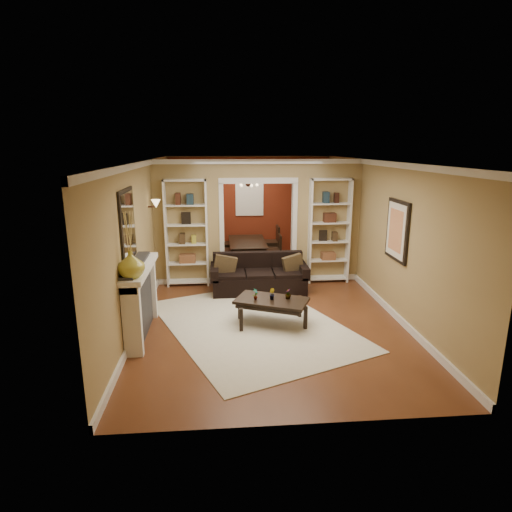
{
  "coord_description": "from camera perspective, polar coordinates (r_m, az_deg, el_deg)",
  "views": [
    {
      "loc": [
        -0.83,
        -8.03,
        2.96
      ],
      "look_at": [
        -0.22,
        -0.8,
        1.09
      ],
      "focal_mm": 30.0,
      "sensor_mm": 36.0,
      "label": 1
    }
  ],
  "objects": [
    {
      "name": "dining_table",
      "position": [
        11.1,
        -1.0,
        0.53
      ],
      "size": [
        1.67,
        0.93,
        0.59
      ],
      "primitive_type": "imported",
      "rotation": [
        0.0,
        0.0,
        1.57
      ],
      "color": "black",
      "rests_on": "floor"
    },
    {
      "name": "vase",
      "position": [
        6.24,
        -16.34,
        -1.05
      ],
      "size": [
        0.4,
        0.4,
        0.39
      ],
      "primitive_type": "imported",
      "rotation": [
        0.0,
        0.0,
        0.06
      ],
      "color": "#ADA737",
      "rests_on": "fireplace"
    },
    {
      "name": "coffee_table",
      "position": [
        7.35,
        2.1,
        -7.43
      ],
      "size": [
        1.35,
        1.07,
        0.45
      ],
      "primitive_type": "cube",
      "rotation": [
        0.0,
        0.0,
        -0.41
      ],
      "color": "black",
      "rests_on": "floor"
    },
    {
      "name": "plant_left",
      "position": [
        7.21,
        -0.08,
        -5.11
      ],
      "size": [
        0.12,
        0.13,
        0.2
      ],
      "primitive_type": "imported",
      "rotation": [
        0.0,
        0.0,
        0.99
      ],
      "color": "#336626",
      "rests_on": "coffee_table"
    },
    {
      "name": "wall_sconce",
      "position": [
        8.75,
        -13.58,
        6.61
      ],
      "size": [
        0.18,
        0.18,
        0.22
      ],
      "primitive_type": "cube",
      "color": "#FFE0A5",
      "rests_on": "wall_left"
    },
    {
      "name": "wall_front",
      "position": [
        4.41,
        6.35,
        -7.06
      ],
      "size": [
        8.0,
        0.0,
        8.0
      ],
      "primitive_type": "plane",
      "rotation": [
        -1.57,
        0.0,
        0.0
      ],
      "color": "#A38956",
      "rests_on": "ground"
    },
    {
      "name": "pillow_left",
      "position": [
        8.78,
        -4.2,
        -1.17
      ],
      "size": [
        0.46,
        0.16,
        0.45
      ],
      "primitive_type": "cube",
      "rotation": [
        0.0,
        0.0,
        0.07
      ],
      "color": "#4F3D22",
      "rests_on": "sofa"
    },
    {
      "name": "chandelier",
      "position": [
        10.8,
        -0.43,
        9.43
      ],
      "size": [
        0.5,
        0.5,
        0.3
      ],
      "primitive_type": "cube",
      "color": "#3C211B",
      "rests_on": "ceiling"
    },
    {
      "name": "wall_back",
      "position": [
        12.16,
        -0.9,
        6.82
      ],
      "size": [
        8.0,
        0.0,
        8.0
      ],
      "primitive_type": "plane",
      "rotation": [
        1.57,
        0.0,
        0.0
      ],
      "color": "#A38956",
      "rests_on": "ground"
    },
    {
      "name": "wall_left",
      "position": [
        8.31,
        -14.62,
        2.78
      ],
      "size": [
        0.0,
        8.0,
        8.0
      ],
      "primitive_type": "plane",
      "rotation": [
        1.57,
        0.0,
        1.57
      ],
      "color": "#A38956",
      "rests_on": "ground"
    },
    {
      "name": "ceiling",
      "position": [
        8.07,
        1.07,
        12.58
      ],
      "size": [
        8.0,
        8.0,
        0.0
      ],
      "primitive_type": "plane",
      "rotation": [
        3.14,
        0.0,
        0.0
      ],
      "color": "white",
      "rests_on": "ground"
    },
    {
      "name": "dining_chair_ne",
      "position": [
        10.83,
        2.01,
        0.82
      ],
      "size": [
        0.42,
        0.42,
        0.83
      ],
      "primitive_type": "cube",
      "rotation": [
        0.0,
        0.0,
        -1.59
      ],
      "color": "black",
      "rests_on": "floor"
    },
    {
      "name": "bookshelf_left",
      "position": [
        9.26,
        -9.23,
        2.97
      ],
      "size": [
        0.9,
        0.3,
        2.3
      ],
      "primitive_type": "cube",
      "color": "white",
      "rests_on": "floor"
    },
    {
      "name": "floor",
      "position": [
        8.59,
        0.99,
        -5.72
      ],
      "size": [
        8.0,
        8.0,
        0.0
      ],
      "primitive_type": "plane",
      "color": "brown",
      "rests_on": "ground"
    },
    {
      "name": "dining_chair_nw",
      "position": [
        10.76,
        -3.82,
        0.73
      ],
      "size": [
        0.54,
        0.54,
        0.84
      ],
      "primitive_type": "cube",
      "rotation": [
        0.0,
        0.0,
        1.2
      ],
      "color": "black",
      "rests_on": "floor"
    },
    {
      "name": "dining_window",
      "position": [
        12.07,
        -0.88,
        7.71
      ],
      "size": [
        0.78,
        0.03,
        0.98
      ],
      "primitive_type": "cube",
      "color": "#8CA5CC",
      "rests_on": "wall_back"
    },
    {
      "name": "red_back_panel",
      "position": [
        12.14,
        -0.89,
        6.66
      ],
      "size": [
        4.44,
        0.04,
        2.64
      ],
      "primitive_type": "cube",
      "color": "maroon",
      "rests_on": "floor"
    },
    {
      "name": "partition_wall",
      "position": [
        9.4,
        0.28,
        4.56
      ],
      "size": [
        4.5,
        0.15,
        2.7
      ],
      "primitive_type": "cube",
      "color": "#A38956",
      "rests_on": "floor"
    },
    {
      "name": "area_rug",
      "position": [
        7.4,
        -0.43,
        -9.09
      ],
      "size": [
        3.88,
        4.45,
        0.01
      ],
      "primitive_type": "cube",
      "rotation": [
        0.0,
        0.0,
        0.39
      ],
      "color": "silver",
      "rests_on": "floor"
    },
    {
      "name": "wall_right",
      "position": [
        8.74,
        15.88,
        3.26
      ],
      "size": [
        0.0,
        8.0,
        8.0
      ],
      "primitive_type": "plane",
      "rotation": [
        1.57,
        0.0,
        -1.57
      ],
      "color": "#A38956",
      "rests_on": "ground"
    },
    {
      "name": "dining_chair_se",
      "position": [
        11.4,
        1.66,
        1.81
      ],
      "size": [
        0.47,
        0.47,
        0.94
      ],
      "primitive_type": "cube",
      "rotation": [
        0.0,
        0.0,
        -1.56
      ],
      "color": "black",
      "rests_on": "floor"
    },
    {
      "name": "pillow_right",
      "position": [
        8.91,
        4.97,
        -1.07
      ],
      "size": [
        0.43,
        0.21,
        0.41
      ],
      "primitive_type": "cube",
      "rotation": [
        0.0,
        0.0,
        0.23
      ],
      "color": "#4F3D22",
      "rests_on": "sofa"
    },
    {
      "name": "framed_art",
      "position": [
        7.78,
        18.25,
        3.26
      ],
      "size": [
        0.04,
        0.85,
        1.05
      ],
      "primitive_type": "cube",
      "color": "black",
      "rests_on": "wall_right"
    },
    {
      "name": "plant_center",
      "position": [
        7.24,
        2.12,
        -5.08
      ],
      "size": [
        0.11,
        0.12,
        0.19
      ],
      "primitive_type": "imported",
      "rotation": [
        0.0,
        0.0,
        1.84
      ],
      "color": "#336626",
      "rests_on": "coffee_table"
    },
    {
      "name": "fireplace",
      "position": [
        7.06,
        -14.92,
        -5.78
      ],
      "size": [
        0.32,
        1.7,
        1.16
      ],
      "primitive_type": "cube",
      "color": "white",
      "rests_on": "floor"
    },
    {
      "name": "bookshelf_right",
      "position": [
        9.54,
        9.71,
        3.28
      ],
      "size": [
        0.9,
        0.3,
        2.3
      ],
      "primitive_type": "cube",
      "color": "white",
      "rests_on": "floor"
    },
    {
      "name": "plant_right",
      "position": [
        7.28,
        4.29,
        -5.05
      ],
      "size": [
        0.12,
        0.12,
        0.18
      ],
      "primitive_type": "imported",
      "rotation": [
        0.0,
        0.0,
        4.48
      ],
      "color": "#336626",
      "rests_on": "coffee_table"
    },
    {
      "name": "mirror",
      "position": [
        6.78,
        -16.75,
        3.95
      ],
      "size": [
        0.03,
        0.95,
        1.1
      ],
      "primitive_type": "cube",
      "color": "silver",
      "rests_on": "wall_left"
    },
    {
      "name": "sofa",
      "position": [
        8.89,
        0.41,
        -2.37
      ],
      "size": [
        2.0,
        0.86,
        0.78
      ],
      "primitive_type": "cube",
      "color": "black",
      "rests_on": "floor"
    },
    {
      "name": "dining_chair_sw",
      "position": [
        11.34,
        -3.88,
        1.58
      ],
      "size": [
        0.57,
        0.57,
        0.89
      ],
      "primitive_type": "cube",
      "rotation": [
        0.0,
        0.0,
        1.93
      ],
      "color": "black",
      "rests_on": "floor"
    }
  ]
}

